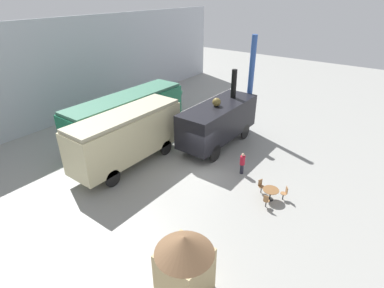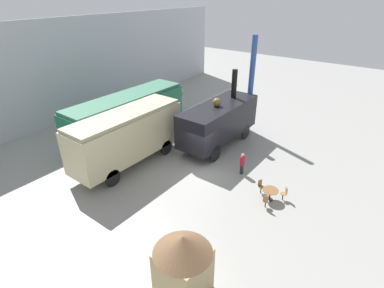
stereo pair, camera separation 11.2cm
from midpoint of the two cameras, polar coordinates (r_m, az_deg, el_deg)
The scene contains 12 objects.
ground_plane at distance 20.66m, azimuth 1.78°, elevation -5.08°, with size 80.00×80.00×0.00m, color gray.
backdrop_wall at distance 29.65m, azimuth -23.34°, elevation 12.46°, with size 44.00×0.15×9.00m.
streamlined_locomotive at distance 25.76m, azimuth -10.78°, elevation 6.49°, with size 12.88×2.77×3.49m.
passenger_coach_vintage at distance 20.86m, azimuth -12.09°, elevation 1.80°, with size 8.43×2.56×3.87m.
steam_locomotive at distance 23.20m, azimuth 5.26°, elevation 4.53°, with size 7.56×2.62×5.61m.
cafe_table_near at distance 18.30m, azimuth 14.87°, elevation -8.79°, with size 0.94×0.94×0.70m.
cafe_chair_0 at distance 18.56m, azimuth 17.41°, elevation -8.85°, with size 0.40×0.40×0.87m.
cafe_chair_1 at distance 18.81m, azimuth 13.10°, elevation -7.67°, with size 0.38×0.40×0.87m.
cafe_chair_2 at distance 17.67m, azimuth 14.03°, elevation -10.40°, with size 0.37×0.36×0.87m.
visitor_person at distance 20.19m, azimuth 9.70°, elevation -3.58°, with size 0.34×0.34×1.55m.
ticket_kiosk at distance 12.53m, azimuth -1.45°, elevation -21.58°, with size 2.34×2.34×3.00m.
support_pillar at distance 25.57m, azimuth 11.27°, elevation 10.85°, with size 0.44×0.44×8.00m.
Camera 2 is at (-14.22, -10.00, 11.15)m, focal length 28.00 mm.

